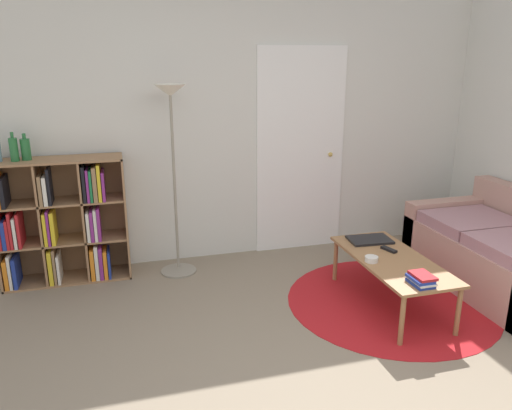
{
  "coord_description": "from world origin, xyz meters",
  "views": [
    {
      "loc": [
        -1.15,
        -1.91,
        1.9
      ],
      "look_at": [
        -0.2,
        1.44,
        0.85
      ],
      "focal_mm": 35.0,
      "sensor_mm": 36.0,
      "label": 1
    }
  ],
  "objects_px": {
    "couch": "(507,255)",
    "coffee_table": "(392,263)",
    "bottle_middle": "(14,149)",
    "bottle_right": "(26,149)",
    "floor_lamp": "(172,130)",
    "bookshelf": "(60,222)",
    "laptop": "(370,240)",
    "bowl": "(371,259)"
  },
  "relations": [
    {
      "from": "bookshelf",
      "to": "bottle_right",
      "type": "distance_m",
      "value": 0.67
    },
    {
      "from": "bottle_middle",
      "to": "bottle_right",
      "type": "height_order",
      "value": "bottle_middle"
    },
    {
      "from": "couch",
      "to": "laptop",
      "type": "xyz_separation_m",
      "value": [
        -1.11,
        0.35,
        0.12
      ]
    },
    {
      "from": "couch",
      "to": "coffee_table",
      "type": "distance_m",
      "value": 1.12
    },
    {
      "from": "bottle_right",
      "to": "bottle_middle",
      "type": "bearing_deg",
      "value": -158.81
    },
    {
      "from": "laptop",
      "to": "bottle_middle",
      "type": "height_order",
      "value": "bottle_middle"
    },
    {
      "from": "coffee_table",
      "to": "bowl",
      "type": "relative_size",
      "value": 11.36
    },
    {
      "from": "bookshelf",
      "to": "coffee_table",
      "type": "distance_m",
      "value": 2.77
    },
    {
      "from": "floor_lamp",
      "to": "bottle_right",
      "type": "bearing_deg",
      "value": 173.64
    },
    {
      "from": "bookshelf",
      "to": "bottle_middle",
      "type": "height_order",
      "value": "bottle_middle"
    },
    {
      "from": "laptop",
      "to": "bottle_middle",
      "type": "xyz_separation_m",
      "value": [
        -2.79,
        0.8,
        0.77
      ]
    },
    {
      "from": "bottle_right",
      "to": "coffee_table",
      "type": "bearing_deg",
      "value": -24.36
    },
    {
      "from": "floor_lamp",
      "to": "coffee_table",
      "type": "bearing_deg",
      "value": -35.6
    },
    {
      "from": "couch",
      "to": "bowl",
      "type": "distance_m",
      "value": 1.31
    },
    {
      "from": "bookshelf",
      "to": "couch",
      "type": "bearing_deg",
      "value": -17.8
    },
    {
      "from": "couch",
      "to": "bottle_right",
      "type": "distance_m",
      "value": 4.09
    },
    {
      "from": "laptop",
      "to": "coffee_table",
      "type": "bearing_deg",
      "value": -92.28
    },
    {
      "from": "coffee_table",
      "to": "bottle_middle",
      "type": "bearing_deg",
      "value": 156.83
    },
    {
      "from": "couch",
      "to": "laptop",
      "type": "distance_m",
      "value": 1.16
    },
    {
      "from": "floor_lamp",
      "to": "laptop",
      "type": "height_order",
      "value": "floor_lamp"
    },
    {
      "from": "bowl",
      "to": "bottle_right",
      "type": "relative_size",
      "value": 0.47
    },
    {
      "from": "bookshelf",
      "to": "laptop",
      "type": "xyz_separation_m",
      "value": [
        2.51,
        -0.81,
        -0.12
      ]
    },
    {
      "from": "bowl",
      "to": "bookshelf",
      "type": "bearing_deg",
      "value": 152.23
    },
    {
      "from": "floor_lamp",
      "to": "bottle_right",
      "type": "distance_m",
      "value": 1.19
    },
    {
      "from": "coffee_table",
      "to": "laptop",
      "type": "relative_size",
      "value": 3.13
    },
    {
      "from": "bookshelf",
      "to": "laptop",
      "type": "distance_m",
      "value": 2.64
    },
    {
      "from": "couch",
      "to": "bowl",
      "type": "xyz_separation_m",
      "value": [
        -1.31,
        -0.05,
        0.13
      ]
    },
    {
      "from": "floor_lamp",
      "to": "coffee_table",
      "type": "xyz_separation_m",
      "value": [
        1.52,
        -1.09,
        -0.93
      ]
    },
    {
      "from": "laptop",
      "to": "bowl",
      "type": "xyz_separation_m",
      "value": [
        -0.2,
        -0.4,
        0.01
      ]
    },
    {
      "from": "coffee_table",
      "to": "bottle_right",
      "type": "xyz_separation_m",
      "value": [
        -2.69,
        1.22,
        0.81
      ]
    },
    {
      "from": "couch",
      "to": "bowl",
      "type": "relative_size",
      "value": 15.37
    },
    {
      "from": "floor_lamp",
      "to": "coffee_table",
      "type": "height_order",
      "value": "floor_lamp"
    },
    {
      "from": "coffee_table",
      "to": "bottle_middle",
      "type": "relative_size",
      "value": 4.87
    },
    {
      "from": "bookshelf",
      "to": "bowl",
      "type": "distance_m",
      "value": 2.61
    },
    {
      "from": "bottle_middle",
      "to": "coffee_table",
      "type": "bearing_deg",
      "value": -23.17
    },
    {
      "from": "coffee_table",
      "to": "bottle_right",
      "type": "height_order",
      "value": "bottle_right"
    },
    {
      "from": "laptop",
      "to": "bottle_right",
      "type": "height_order",
      "value": "bottle_right"
    },
    {
      "from": "laptop",
      "to": "floor_lamp",
      "type": "bearing_deg",
      "value": 155.56
    },
    {
      "from": "coffee_table",
      "to": "bottle_right",
      "type": "bearing_deg",
      "value": 155.64
    },
    {
      "from": "laptop",
      "to": "bottle_middle",
      "type": "bearing_deg",
      "value": 164.06
    },
    {
      "from": "couch",
      "to": "bowl",
      "type": "bearing_deg",
      "value": -177.59
    },
    {
      "from": "bottle_right",
      "to": "bookshelf",
      "type": "bearing_deg",
      "value": -4.26
    }
  ]
}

